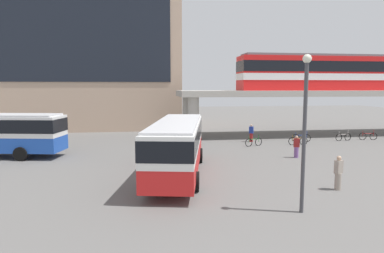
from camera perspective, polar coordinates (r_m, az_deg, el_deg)
name	(u,v)px	position (r m, az deg, el deg)	size (l,w,h in m)	color
ground_plane	(160,145)	(30.98, -5.43, -3.11)	(120.00, 120.00, 0.00)	#605E5B
station_building	(73,45)	(49.01, -19.18, 12.72)	(27.25, 15.14, 21.48)	tan
elevated_platform	(318,97)	(39.82, 20.31, 4.69)	(30.59, 6.06, 4.84)	#ADA89E
train	(331,72)	(40.53, 22.25, 8.38)	(20.59, 2.96, 3.84)	red
bus_main	(177,142)	(20.10, -2.46, -2.62)	(4.63, 11.32, 3.22)	red
bicycle_green	(254,142)	(30.82, 10.26, -2.56)	(1.72, 0.61, 1.04)	black
bicycle_red	(368,136)	(38.17, 27.31, -1.44)	(1.77, 0.40, 1.04)	black
bicycle_blue	(301,138)	(34.45, 17.76, -1.81)	(1.76, 0.46, 1.04)	black
bicycle_brown	(298,141)	(32.38, 17.27, -2.31)	(1.79, 0.16, 1.04)	black
bicycle_silver	(343,137)	(36.49, 23.94, -1.61)	(1.78, 0.33, 1.04)	black
pedestrian_walking_across	(296,147)	(26.46, 17.03, -3.34)	(0.45, 0.35, 1.65)	#724C8C
pedestrian_waiting_near_stop	(251,134)	(33.13, 9.85, -1.17)	(0.47, 0.41, 1.68)	maroon
pedestrian_near_building	(338,174)	(18.99, 23.23, -7.27)	(0.47, 0.40, 1.76)	gray
lamp_post	(305,121)	(14.57, 18.30, 0.83)	(0.36, 0.36, 6.51)	#3F3F44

